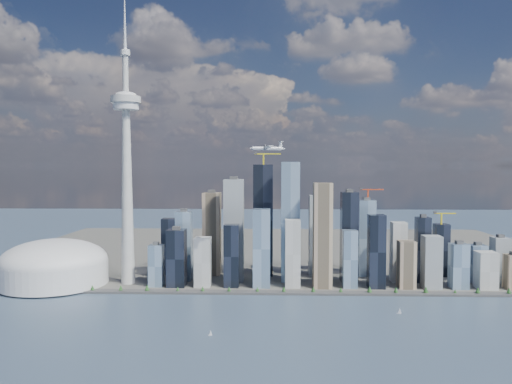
{
  "coord_description": "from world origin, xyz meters",
  "views": [
    {
      "loc": [
        -23.03,
        -633.7,
        229.42
      ],
      "look_at": [
        -51.32,
        260.0,
        182.56
      ],
      "focal_mm": 35.0,
      "sensor_mm": 36.0,
      "label": 1
    }
  ],
  "objects_px": {
    "sailboat_west": "(210,334)",
    "needle_tower": "(127,163)",
    "sailboat_east": "(399,312)",
    "dome_stadium": "(54,265)",
    "airplane": "(267,148)"
  },
  "relations": [
    {
      "from": "sailboat_west",
      "to": "needle_tower",
      "type": "bearing_deg",
      "value": 135.49
    },
    {
      "from": "sailboat_east",
      "to": "dome_stadium",
      "type": "bearing_deg",
      "value": -174.53
    },
    {
      "from": "sailboat_east",
      "to": "needle_tower",
      "type": "bearing_deg",
      "value": -179.72
    },
    {
      "from": "needle_tower",
      "to": "airplane",
      "type": "relative_size",
      "value": 9.16
    },
    {
      "from": "needle_tower",
      "to": "dome_stadium",
      "type": "relative_size",
      "value": 2.75
    },
    {
      "from": "needle_tower",
      "to": "sailboat_west",
      "type": "relative_size",
      "value": 67.11
    },
    {
      "from": "airplane",
      "to": "sailboat_east",
      "type": "distance_m",
      "value": 333.44
    },
    {
      "from": "dome_stadium",
      "to": "airplane",
      "type": "relative_size",
      "value": 3.33
    },
    {
      "from": "dome_stadium",
      "to": "needle_tower",
      "type": "bearing_deg",
      "value": 4.09
    },
    {
      "from": "sailboat_west",
      "to": "dome_stadium",
      "type": "bearing_deg",
      "value": 151.78
    },
    {
      "from": "airplane",
      "to": "sailboat_east",
      "type": "xyz_separation_m",
      "value": [
        205.77,
        -57.39,
        -256.02
      ]
    },
    {
      "from": "airplane",
      "to": "needle_tower",
      "type": "bearing_deg",
      "value": 137.1
    },
    {
      "from": "needle_tower",
      "to": "airplane",
      "type": "distance_m",
      "value": 294.99
    },
    {
      "from": "needle_tower",
      "to": "sailboat_west",
      "type": "bearing_deg",
      "value": -55.53
    },
    {
      "from": "needle_tower",
      "to": "dome_stadium",
      "type": "bearing_deg",
      "value": -175.91
    }
  ]
}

